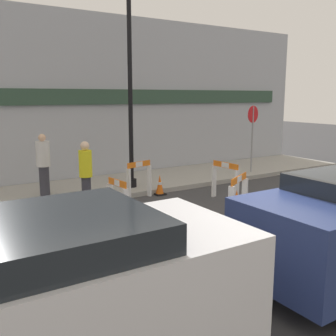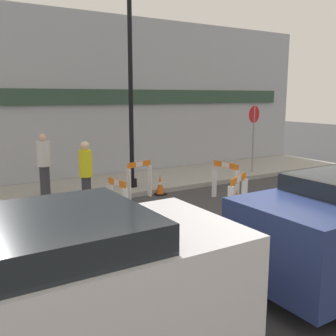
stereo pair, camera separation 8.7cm
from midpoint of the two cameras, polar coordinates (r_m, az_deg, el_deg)
name	(u,v)px [view 2 (the right image)]	position (r m, az deg, el deg)	size (l,w,h in m)	color
ground_plane	(253,247)	(7.78, 12.49, -11.18)	(60.00, 60.00, 0.00)	#38383A
sidewalk_slab	(120,185)	(12.48, -6.79, -2.43)	(18.00, 2.83, 0.14)	#9E9B93
storefront_facade	(99,98)	(13.53, -9.76, 9.95)	(18.00, 0.22, 5.50)	#A3A8B2
streetlamp_post	(130,48)	(11.62, -5.31, 16.89)	(0.44, 0.44, 6.34)	black
stop_sign	(254,128)	(14.25, 12.50, 5.69)	(0.59, 0.14, 2.35)	gray
barricade_0	(225,179)	(10.88, 8.56, -1.65)	(0.21, 0.94, 1.05)	white
barricade_1	(139,179)	(10.95, -3.95, -1.56)	(0.82, 0.30, 1.05)	white
barricade_2	(117,199)	(9.08, -7.10, -4.47)	(0.22, 0.73, 0.97)	white
barricade_3	(238,197)	(8.95, 10.39, -4.19)	(0.91, 0.58, 1.09)	white
traffic_cone_0	(236,201)	(9.94, 10.15, -4.73)	(0.30, 0.30, 0.54)	black
traffic_cone_1	(152,218)	(8.54, -2.00, -7.23)	(0.30, 0.30, 0.51)	black
traffic_cone_2	(184,219)	(8.08, 2.68, -7.38)	(0.30, 0.30, 0.74)	black
traffic_cone_3	(160,185)	(11.38, -0.93, -2.50)	(0.30, 0.30, 0.59)	black
person_worker	(86,172)	(10.15, -11.60, -0.58)	(0.46, 0.46, 1.72)	#33333D
person_pedestrian	(44,163)	(11.14, -17.35, 0.73)	(0.41, 0.41, 1.69)	#33333D
parked_car_0	(12,311)	(3.81, -21.01, -18.85)	(4.38, 1.86, 1.80)	silver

